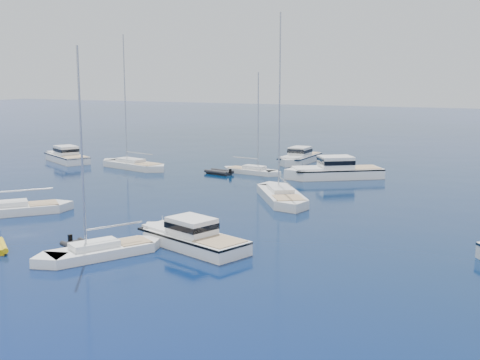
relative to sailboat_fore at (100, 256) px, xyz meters
name	(u,v)px	position (x,y,z in m)	size (l,w,h in m)	color
ground	(29,310)	(2.47, -8.48, 0.00)	(400.00, 400.00, 0.00)	navy
motor_cruiser_centre	(190,246)	(3.92, 4.28, 0.00)	(2.93, 9.56, 2.51)	white
motor_cruiser_far_l	(66,161)	(-30.79, 31.81, 0.00)	(3.09, 10.09, 2.65)	white
motor_cruiser_distant	(333,178)	(4.42, 34.45, 0.00)	(3.56, 11.64, 3.06)	white
motor_cruiser_horizon	(299,163)	(-3.06, 44.03, 0.00)	(2.99, 9.77, 2.56)	silver
sailboat_fore	(100,256)	(0.00, 0.00, 0.00)	(2.35, 9.02, 13.27)	white
sailboat_mid_r	(281,200)	(3.73, 20.83, 0.00)	(3.03, 11.66, 17.14)	silver
sailboat_mid_l	(12,214)	(-13.89, 6.28, 0.00)	(2.65, 10.18, 14.96)	white
sailboat_centre	(252,173)	(-4.89, 33.38, 0.00)	(2.10, 8.06, 11.86)	silver
sailboat_far_l	(133,168)	(-19.53, 30.86, 0.00)	(2.91, 11.19, 16.44)	silver
tender_grey_near	(83,251)	(-1.70, 0.42, 0.00)	(1.92, 3.47, 0.95)	black
tender_grey_far	(219,174)	(-8.10, 31.38, 0.00)	(1.85, 3.32, 0.95)	black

